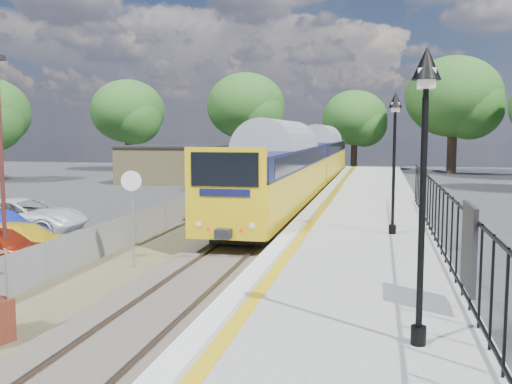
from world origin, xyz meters
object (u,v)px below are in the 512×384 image
(train, at_px, (306,160))
(speed_sign, at_px, (132,202))
(victorian_lamp_south, at_px, (425,127))
(victorian_lamp_north, at_px, (395,130))
(carpark_lamp, at_px, (1,150))
(car_yellow, at_px, (24,241))
(car_white, at_px, (21,217))

(train, distance_m, speed_sign, 22.19)
(victorian_lamp_south, height_order, train, victorian_lamp_south)
(victorian_lamp_north, height_order, train, victorian_lamp_north)
(victorian_lamp_south, bearing_deg, speed_sign, 138.75)
(victorian_lamp_south, distance_m, carpark_lamp, 12.71)
(victorian_lamp_north, bearing_deg, car_yellow, -169.84)
(victorian_lamp_south, distance_m, car_white, 19.36)
(train, distance_m, car_yellow, 22.38)
(victorian_lamp_south, relative_size, train, 0.11)
(victorian_lamp_south, xyz_separation_m, victorian_lamp_north, (-0.20, 10.00, 0.00))
(train, height_order, carpark_lamp, carpark_lamp)
(victorian_lamp_south, relative_size, victorian_lamp_north, 1.00)
(victorian_lamp_south, distance_m, victorian_lamp_north, 10.00)
(speed_sign, bearing_deg, victorian_lamp_south, -56.11)
(carpark_lamp, xyz_separation_m, car_white, (-3.66, 6.04, -2.95))
(car_yellow, bearing_deg, car_white, 34.96)
(car_yellow, bearing_deg, speed_sign, -101.18)
(speed_sign, relative_size, car_white, 0.57)
(car_yellow, height_order, car_white, car_white)
(victorian_lamp_north, height_order, car_yellow, victorian_lamp_north)
(victorian_lamp_south, relative_size, speed_sign, 1.50)
(victorian_lamp_south, distance_m, car_yellow, 15.07)
(car_yellow, distance_m, car_white, 4.69)
(victorian_lamp_south, distance_m, train, 29.65)
(carpark_lamp, bearing_deg, victorian_lamp_north, 21.47)
(car_yellow, bearing_deg, victorian_lamp_south, -122.99)
(train, relative_size, speed_sign, 13.32)
(victorian_lamp_north, height_order, carpark_lamp, carpark_lamp)
(victorian_lamp_north, xyz_separation_m, speed_sign, (-7.80, -2.98, -2.18))
(car_yellow, bearing_deg, train, -18.42)
(victorian_lamp_north, bearing_deg, speed_sign, -159.07)
(victorian_lamp_south, bearing_deg, car_white, 142.30)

